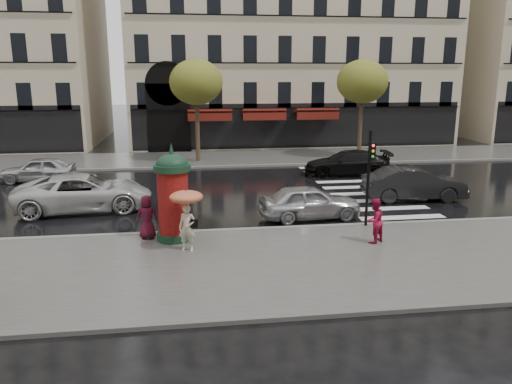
{
  "coord_description": "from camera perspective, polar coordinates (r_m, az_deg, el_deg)",
  "views": [
    {
      "loc": [
        -2.62,
        -14.68,
        5.83
      ],
      "look_at": [
        -0.41,
        1.5,
        1.89
      ],
      "focal_mm": 35.0,
      "sensor_mm": 36.0,
      "label": 1
    }
  ],
  "objects": [
    {
      "name": "tree_far_right",
      "position": [
        34.69,
        12.06,
        12.19
      ],
      "size": [
        3.4,
        3.4,
        6.64
      ],
      "color": "#38281C",
      "rests_on": "ground"
    },
    {
      "name": "bldg_far_corner",
      "position": [
        45.83,
        3.32,
        20.42
      ],
      "size": [
        26.0,
        14.0,
        22.9
      ],
      "color": "#B7A88C",
      "rests_on": "ground"
    },
    {
      "name": "near_kerb",
      "position": [
        18.78,
        0.62,
        -4.29
      ],
      "size": [
        90.0,
        0.25,
        0.14
      ],
      "primitive_type": "cube",
      "color": "slate",
      "rests_on": "ground"
    },
    {
      "name": "far_sidewalk",
      "position": [
        34.27,
        -3.3,
        3.86
      ],
      "size": [
        90.0,
        6.0,
        0.12
      ],
      "primitive_type": "cube",
      "color": "#474744",
      "rests_on": "ground"
    },
    {
      "name": "zebra_crossing",
      "position": [
        26.42,
        11.47,
        0.56
      ],
      "size": [
        3.6,
        11.75,
        0.01
      ],
      "primitive_type": "cube",
      "color": "silver",
      "rests_on": "ground"
    },
    {
      "name": "morris_column",
      "position": [
        17.33,
        -9.47,
        -0.21
      ],
      "size": [
        1.27,
        1.27,
        3.41
      ],
      "color": "#133321",
      "rests_on": "near_sidewalk"
    },
    {
      "name": "tree_far_left",
      "position": [
        32.69,
        -6.86,
        12.32
      ],
      "size": [
        3.4,
        3.4,
        6.64
      ],
      "color": "#38281C",
      "rests_on": "ground"
    },
    {
      "name": "car_white",
      "position": [
        22.62,
        -19.07,
        -0.06
      ],
      "size": [
        5.96,
        3.27,
        1.58
      ],
      "primitive_type": "imported",
      "rotation": [
        0.0,
        0.0,
        1.69
      ],
      "color": "#BDBDBD",
      "rests_on": "ground"
    },
    {
      "name": "woman_umbrella",
      "position": [
        16.22,
        -7.92,
        -2.09
      ],
      "size": [
        1.08,
        1.08,
        2.07
      ],
      "color": "beige",
      "rests_on": "near_sidewalk"
    },
    {
      "name": "ground",
      "position": [
        16.01,
        2.2,
        -7.79
      ],
      "size": [
        160.0,
        160.0,
        0.0
      ],
      "primitive_type": "plane",
      "color": "black",
      "rests_on": "ground"
    },
    {
      "name": "woman_red",
      "position": [
        17.47,
        13.37,
        -3.21
      ],
      "size": [
        0.95,
        0.9,
        1.55
      ],
      "primitive_type": "imported",
      "rotation": [
        0.0,
        0.0,
        3.71
      ],
      "color": "#A7143A",
      "rests_on": "near_sidewalk"
    },
    {
      "name": "man_burgundy",
      "position": [
        17.84,
        -12.35,
        -2.81
      ],
      "size": [
        0.77,
        0.52,
        1.55
      ],
      "primitive_type": "imported",
      "rotation": [
        0.0,
        0.0,
        3.17
      ],
      "color": "#4A0E22",
      "rests_on": "near_sidewalk"
    },
    {
      "name": "car_far_silver",
      "position": [
        29.57,
        -23.64,
        2.38
      ],
      "size": [
        3.94,
        1.62,
        1.34
      ],
      "primitive_type": "imported",
      "rotation": [
        0.0,
        0.0,
        -1.56
      ],
      "color": "#B4B5B9",
      "rests_on": "ground"
    },
    {
      "name": "car_darkgrey",
      "position": [
        24.32,
        17.61,
        0.92
      ],
      "size": [
        4.78,
        1.95,
        1.54
      ],
      "primitive_type": "imported",
      "rotation": [
        0.0,
        0.0,
        1.5
      ],
      "color": "black",
      "rests_on": "ground"
    },
    {
      "name": "traffic_light",
      "position": [
        18.96,
        12.84,
        2.57
      ],
      "size": [
        0.24,
        0.34,
        3.63
      ],
      "color": "black",
      "rests_on": "near_sidewalk"
    },
    {
      "name": "car_black",
      "position": [
        29.29,
        10.36,
        3.29
      ],
      "size": [
        5.08,
        2.49,
        1.42
      ],
      "primitive_type": "imported",
      "rotation": [
        0.0,
        0.0,
        -1.67
      ],
      "color": "black",
      "rests_on": "ground"
    },
    {
      "name": "far_kerb",
      "position": [
        31.33,
        -2.86,
        2.96
      ],
      "size": [
        90.0,
        0.25,
        0.14
      ],
      "primitive_type": "cube",
      "color": "slate",
      "rests_on": "ground"
    },
    {
      "name": "near_sidewalk",
      "position": [
        15.53,
        2.53,
        -8.24
      ],
      "size": [
        90.0,
        7.0,
        0.12
      ],
      "primitive_type": "cube",
      "color": "#474744",
      "rests_on": "ground"
    },
    {
      "name": "car_silver",
      "position": [
        20.31,
        6.12,
        -1.13
      ],
      "size": [
        4.22,
        1.97,
        1.4
      ],
      "primitive_type": "imported",
      "rotation": [
        0.0,
        0.0,
        1.65
      ],
      "color": "#B9BABF",
      "rests_on": "ground"
    }
  ]
}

